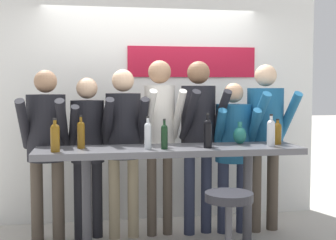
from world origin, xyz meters
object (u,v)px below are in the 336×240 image
(person_center, at_px, (160,125))
(wine_bottle_4, at_px, (81,133))
(person_left, at_px, (88,139))
(decorative_vase, at_px, (240,135))
(tasting_table, at_px, (170,164))
(person_center_left, at_px, (123,134))
(person_far_right, at_px, (265,129))
(person_center_right, at_px, (199,127))
(wine_bottle_1, at_px, (208,132))
(person_far_left, at_px, (46,137))
(wine_bottle_6, at_px, (55,136))
(wine_bottle_0, at_px, (278,132))
(wine_bottle_2, at_px, (164,135))
(person_right, at_px, (233,141))
(bar_stool, at_px, (229,222))
(wine_bottle_5, at_px, (148,134))
(wine_bottle_3, at_px, (271,132))

(person_center, distance_m, wine_bottle_4, 0.95)
(person_left, bearing_deg, decorative_vase, -25.04)
(tasting_table, xyz_separation_m, person_center_left, (-0.39, 0.52, 0.23))
(person_far_right, bearing_deg, person_center_right, 167.93)
(person_center_left, height_order, wine_bottle_1, person_center_left)
(person_far_left, distance_m, wine_bottle_6, 0.67)
(person_left, distance_m, wine_bottle_4, 0.54)
(tasting_table, height_order, wine_bottle_0, wine_bottle_0)
(person_center_right, bearing_deg, person_left, 167.25)
(person_left, bearing_deg, wine_bottle_2, -53.85)
(tasting_table, relative_size, person_right, 1.53)
(bar_stool, bearing_deg, person_center_left, 121.98)
(decorative_vase, bearing_deg, tasting_table, -169.86)
(person_left, relative_size, wine_bottle_6, 5.69)
(person_center_left, distance_m, wine_bottle_1, 0.97)
(person_far_right, distance_m, decorative_vase, 0.56)
(wine_bottle_4, height_order, decorative_vase, wine_bottle_4)
(wine_bottle_2, height_order, wine_bottle_4, wine_bottle_4)
(wine_bottle_5, relative_size, decorative_vase, 1.36)
(person_center_right, distance_m, wine_bottle_6, 1.59)
(tasting_table, height_order, decorative_vase, decorative_vase)
(wine_bottle_4, bearing_deg, person_right, 15.50)
(decorative_vase, bearing_deg, wine_bottle_1, -148.89)
(tasting_table, distance_m, decorative_vase, 0.78)
(wine_bottle_1, height_order, wine_bottle_5, wine_bottle_1)
(wine_bottle_2, relative_size, wine_bottle_6, 0.94)
(person_far_right, distance_m, wine_bottle_5, 1.49)
(person_center_left, height_order, wine_bottle_0, person_center_left)
(wine_bottle_5, bearing_deg, wine_bottle_0, 5.74)
(person_far_right, xyz_separation_m, decorative_vase, (-0.42, -0.37, -0.02))
(person_center_left, xyz_separation_m, wine_bottle_3, (1.35, -0.62, 0.06))
(wine_bottle_5, distance_m, wine_bottle_6, 0.82)
(bar_stool, distance_m, person_far_left, 2.03)
(wine_bottle_1, bearing_deg, person_center_left, 139.28)
(bar_stool, height_order, wine_bottle_1, wine_bottle_1)
(person_center_left, height_order, person_far_right, person_far_right)
(wine_bottle_4, distance_m, decorative_vase, 1.55)
(person_left, bearing_deg, wine_bottle_5, -59.78)
(person_far_left, height_order, person_center, person_center)
(wine_bottle_5, height_order, wine_bottle_6, wine_bottle_5)
(person_far_left, distance_m, person_center, 1.16)
(person_far_left, bearing_deg, wine_bottle_6, -73.47)
(person_center_right, relative_size, wine_bottle_2, 6.70)
(bar_stool, xyz_separation_m, wine_bottle_4, (-1.18, 0.74, 0.67))
(person_center, bearing_deg, person_center_right, -8.22)
(decorative_vase, bearing_deg, bar_stool, -114.07)
(person_far_right, distance_m, wine_bottle_4, 2.02)
(person_center, distance_m, decorative_vase, 0.85)
(person_far_right, relative_size, wine_bottle_1, 5.65)
(tasting_table, relative_size, person_center_left, 1.41)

